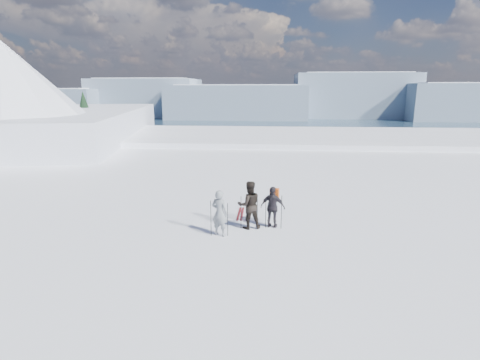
% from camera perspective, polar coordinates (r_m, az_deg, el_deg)
% --- Properties ---
extents(lake_basin, '(820.00, 820.00, 71.62)m').
position_cam_1_polar(lake_basin, '(42.80, 5.91, -2.32)').
color(lake_basin, white).
rests_on(lake_basin, ground).
extents(far_mountain_range, '(770.00, 110.00, 53.00)m').
position_cam_1_polar(far_mountain_range, '(467.07, 8.51, 12.20)').
color(far_mountain_range, slate).
rests_on(far_mountain_range, ground).
extents(near_ridge, '(31.37, 35.68, 25.62)m').
position_cam_1_polar(near_ridge, '(48.57, -27.15, 1.79)').
color(near_ridge, white).
rests_on(near_ridge, ground).
extents(skier_grey, '(0.75, 0.63, 1.76)m').
position_cam_1_polar(skier_grey, '(13.94, -3.12, -5.04)').
color(skier_grey, gray).
rests_on(skier_grey, ground).
extents(skier_dark, '(1.09, 0.94, 1.91)m').
position_cam_1_polar(skier_dark, '(14.61, 1.41, -3.81)').
color(skier_dark, black).
rests_on(skier_dark, ground).
extents(skier_pack, '(1.04, 0.62, 1.66)m').
position_cam_1_polar(skier_pack, '(14.78, 5.02, -4.15)').
color(skier_pack, black).
rests_on(skier_pack, ground).
extents(backpack, '(0.39, 0.27, 0.51)m').
position_cam_1_polar(backpack, '(14.72, 5.32, 0.16)').
color(backpack, '#D35013').
rests_on(backpack, skier_pack).
extents(ski_poles, '(2.66, 0.96, 1.37)m').
position_cam_1_polar(ski_poles, '(14.40, 1.15, -5.35)').
color(ski_poles, black).
rests_on(ski_poles, ground).
extents(skis_loose, '(0.24, 1.70, 0.03)m').
position_cam_1_polar(skis_loose, '(16.50, 0.09, -5.15)').
color(skis_loose, black).
rests_on(skis_loose, ground).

